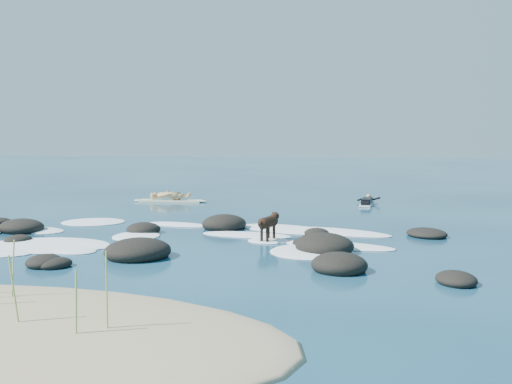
# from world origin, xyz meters

# --- Properties ---
(ground) EXTENTS (160.00, 160.00, 0.00)m
(ground) POSITION_xyz_m (0.00, 0.00, 0.00)
(ground) COLOR #0A2642
(ground) RESTS_ON ground
(reef_rocks) EXTENTS (14.38, 7.30, 0.60)m
(reef_rocks) POSITION_xyz_m (0.10, -1.33, 0.12)
(reef_rocks) COLOR black
(reef_rocks) RESTS_ON ground
(breaking_foam) EXTENTS (13.03, 7.23, 0.12)m
(breaking_foam) POSITION_xyz_m (-0.71, -0.62, 0.01)
(breaking_foam) COLOR white
(breaking_foam) RESTS_ON ground
(standing_surfer_rig) EXTENTS (3.27, 0.84, 1.86)m
(standing_surfer_rig) POSITION_xyz_m (-3.83, 8.34, 0.73)
(standing_surfer_rig) COLOR beige
(standing_surfer_rig) RESTS_ON ground
(paddling_surfer_rig) EXTENTS (1.00, 2.22, 0.39)m
(paddling_surfer_rig) POSITION_xyz_m (4.52, 9.14, 0.13)
(paddling_surfer_rig) COLOR silver
(paddling_surfer_rig) RESTS_ON ground
(dog) EXTENTS (0.47, 1.20, 0.77)m
(dog) POSITION_xyz_m (2.38, -0.35, 0.51)
(dog) COLOR black
(dog) RESTS_ON ground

